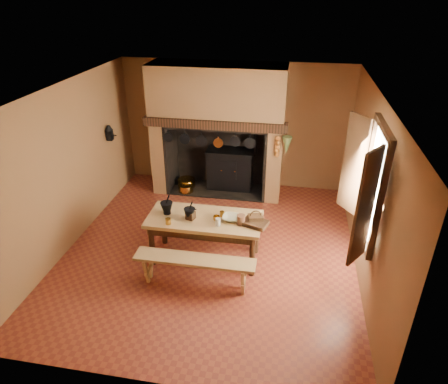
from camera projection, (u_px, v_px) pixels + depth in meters
name	position (u px, v px, depth m)	size (l,w,h in m)	color
floor	(211.00, 249.00, 7.13)	(5.50, 5.50, 0.00)	maroon
ceiling	(208.00, 93.00, 5.83)	(5.50, 5.50, 0.00)	silver
back_wall	(235.00, 125.00, 8.87)	(5.00, 0.02, 2.80)	brown
wall_left	(67.00, 168.00, 6.87)	(0.02, 5.50, 2.80)	brown
wall_right	(369.00, 191.00, 6.09)	(0.02, 5.50, 2.80)	brown
wall_front	(154.00, 294.00, 4.09)	(5.00, 0.02, 2.80)	brown
chimney_breast	(218.00, 112.00, 8.34)	(2.95, 0.96, 2.80)	brown
iron_range	(231.00, 168.00, 9.04)	(1.12, 0.55, 1.60)	black
hearth_pans	(186.00, 185.00, 9.18)	(0.51, 0.62, 0.20)	#B9842A
hanging_pans	(211.00, 141.00, 8.13)	(1.92, 0.29, 0.27)	black
onion_string	(277.00, 147.00, 7.92)	(0.12, 0.10, 0.46)	#A05E1D
herb_bunch	(287.00, 145.00, 7.86)	(0.20, 0.20, 0.35)	#56642F
window	(366.00, 185.00, 5.63)	(0.39, 1.75, 1.76)	white
wall_coffee_mill	(109.00, 132.00, 8.15)	(0.23, 0.16, 0.31)	black
work_table	(205.00, 224.00, 6.60)	(1.88, 0.83, 0.81)	#A9834D
bench_front	(195.00, 265.00, 6.10)	(1.86, 0.33, 0.52)	#A9834D
bench_back	(214.00, 217.00, 7.37)	(1.80, 0.31, 0.51)	#A9834D
mortar_large	(167.00, 207.00, 6.59)	(0.21, 0.21, 0.35)	black
mortar_small	(190.00, 213.00, 6.45)	(0.19, 0.19, 0.32)	black
coffee_grinder	(191.00, 215.00, 6.47)	(0.19, 0.16, 0.20)	#321E10
brass_mug_a	(168.00, 221.00, 6.34)	(0.09, 0.09, 0.10)	#B9842A
brass_mug_b	(222.00, 214.00, 6.56)	(0.08, 0.08, 0.09)	#B9842A
mixing_bowl	(231.00, 218.00, 6.46)	(0.29, 0.29, 0.07)	beige
stoneware_crock	(241.00, 220.00, 6.32)	(0.13, 0.13, 0.17)	brown
glass_jar	(218.00, 222.00, 6.29)	(0.08, 0.08, 0.13)	beige
wicker_basket	(256.00, 219.00, 6.37)	(0.27, 0.22, 0.23)	#462A15
wooden_tray	(255.00, 223.00, 6.33)	(0.39, 0.28, 0.07)	#321E10
brass_cup	(217.00, 218.00, 6.43)	(0.11, 0.11, 0.09)	#B9842A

